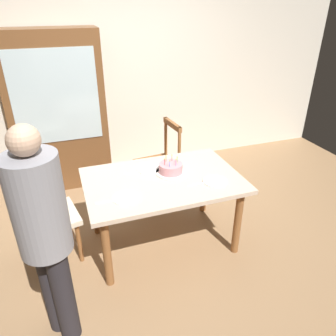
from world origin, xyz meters
TOP-DOWN VIEW (x-y plane):
  - ground at (0.00, 0.00)m, footprint 6.40×6.40m
  - back_wall at (0.00, 1.85)m, footprint 6.40×0.10m
  - dining_table at (0.00, 0.00)m, footprint 1.41×0.93m
  - birthday_cake at (0.10, 0.08)m, footprint 0.28×0.28m
  - plate_near_celebrant at (-0.39, -0.21)m, footprint 0.22×0.22m
  - plate_far_side at (-0.07, 0.21)m, footprint 0.22×0.22m
  - plate_near_guest at (0.42, -0.21)m, footprint 0.22×0.22m
  - fork_near_celebrant at (-0.55, -0.21)m, footprint 0.18×0.02m
  - fork_far_side at (-0.23, 0.20)m, footprint 0.18×0.03m
  - fork_near_guest at (0.26, -0.20)m, footprint 0.18×0.02m
  - chair_spindle_back at (0.22, 0.79)m, footprint 0.48×0.48m
  - chair_upholstered at (-1.09, 0.11)m, footprint 0.52×0.52m
  - person_celebrant at (-0.99, -0.69)m, footprint 0.32×0.32m
  - china_cabinet at (-0.81, 1.56)m, footprint 1.10×0.45m

SIDE VIEW (x-z plane):
  - ground at x=0.00m, z-range 0.00..0.00m
  - chair_spindle_back at x=0.22m, z-range -0.02..0.93m
  - chair_upholstered at x=-1.09m, z-range 0.06..1.01m
  - dining_table at x=0.00m, z-range 0.27..0.99m
  - fork_near_celebrant at x=-0.55m, z-range 0.72..0.73m
  - fork_far_side at x=-0.23m, z-range 0.72..0.73m
  - fork_near_guest at x=0.26m, z-range 0.72..0.73m
  - plate_near_celebrant at x=-0.39m, z-range 0.72..0.74m
  - plate_far_side at x=-0.07m, z-range 0.72..0.74m
  - plate_near_guest at x=0.42m, z-range 0.72..0.74m
  - birthday_cake at x=0.10m, z-range 0.69..0.85m
  - person_celebrant at x=-0.99m, z-range 0.11..1.71m
  - china_cabinet at x=-0.81m, z-range 0.00..1.90m
  - back_wall at x=0.00m, z-range 0.00..2.60m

